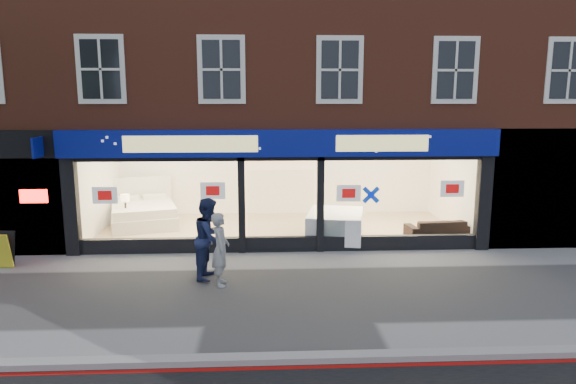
{
  "coord_description": "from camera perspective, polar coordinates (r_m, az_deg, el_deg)",
  "views": [
    {
      "loc": [
        -0.45,
        -10.35,
        4.06
      ],
      "look_at": [
        0.16,
        2.5,
        1.74
      ],
      "focal_mm": 32.0,
      "sensor_mm": 36.0,
      "label": 1
    }
  ],
  "objects": [
    {
      "name": "ground",
      "position": [
        11.12,
        -0.2,
        -11.16
      ],
      "size": [
        120.0,
        120.0,
        0.0
      ],
      "primitive_type": "plane",
      "color": "gray",
      "rests_on": "ground"
    },
    {
      "name": "kerb_line",
      "position": [
        8.32,
        0.79,
        -18.94
      ],
      "size": [
        60.0,
        0.1,
        0.01
      ],
      "primitive_type": "cube",
      "color": "#8C0A07",
      "rests_on": "ground"
    },
    {
      "name": "kerb_stone",
      "position": [
        8.47,
        0.71,
        -17.96
      ],
      "size": [
        60.0,
        0.25,
        0.12
      ],
      "primitive_type": "cube",
      "color": "gray",
      "rests_on": "ground"
    },
    {
      "name": "showroom_floor",
      "position": [
        16.11,
        -1.03,
        -4.17
      ],
      "size": [
        11.0,
        4.5,
        0.1
      ],
      "primitive_type": "cube",
      "color": "tan",
      "rests_on": "ground"
    },
    {
      "name": "building",
      "position": [
        17.48,
        -1.33,
        18.83
      ],
      "size": [
        19.0,
        8.26,
        10.3
      ],
      "color": "brown",
      "rests_on": "ground"
    },
    {
      "name": "display_bed",
      "position": [
        17.11,
        -15.79,
        -2.22
      ],
      "size": [
        2.59,
        2.88,
        1.38
      ],
      "rotation": [
        0.0,
        0.0,
        0.28
      ],
      "color": "silver",
      "rests_on": "showroom_floor"
    },
    {
      "name": "bedside_table",
      "position": [
        16.53,
        -17.51,
        -3.12
      ],
      "size": [
        0.59,
        0.59,
        0.55
      ],
      "primitive_type": "cube",
      "rotation": [
        0.0,
        0.0,
        0.38
      ],
      "color": "brown",
      "rests_on": "showroom_floor"
    },
    {
      "name": "mattress_stack",
      "position": [
        14.93,
        5.28,
        -3.67
      ],
      "size": [
        1.89,
        2.2,
        0.76
      ],
      "rotation": [
        0.0,
        0.0,
        -0.21
      ],
      "color": "white",
      "rests_on": "showroom_floor"
    },
    {
      "name": "sofa",
      "position": [
        15.56,
        16.36,
        -3.89
      ],
      "size": [
        1.91,
        0.89,
        0.54
      ],
      "primitive_type": "imported",
      "rotation": [
        0.0,
        0.0,
        3.23
      ],
      "color": "black",
      "rests_on": "showroom_floor"
    },
    {
      "name": "a_board",
      "position": [
        14.4,
        -29.27,
        -5.63
      ],
      "size": [
        0.61,
        0.41,
        0.89
      ],
      "primitive_type": "cube",
      "rotation": [
        0.0,
        0.0,
        -0.07
      ],
      "color": "gold",
      "rests_on": "ground"
    },
    {
      "name": "pedestrian_grey",
      "position": [
        11.44,
        -7.51,
        -6.31
      ],
      "size": [
        0.43,
        0.62,
        1.64
      ],
      "primitive_type": "imported",
      "rotation": [
        0.0,
        0.0,
        1.63
      ],
      "color": "#96999D",
      "rests_on": "ground"
    },
    {
      "name": "pedestrian_blue",
      "position": [
        11.91,
        -8.71,
        -5.09
      ],
      "size": [
        0.86,
        1.02,
        1.87
      ],
      "primitive_type": "imported",
      "rotation": [
        0.0,
        0.0,
        1.39
      ],
      "color": "#1A234B",
      "rests_on": "ground"
    }
  ]
}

